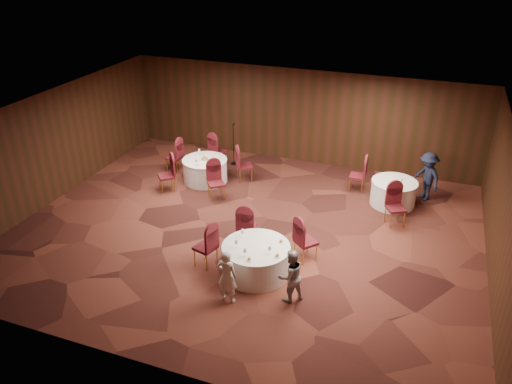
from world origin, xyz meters
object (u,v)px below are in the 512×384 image
(table_right, at_px, (393,193))
(woman_b, at_px, (290,276))
(table_main, at_px, (256,260))
(man_c, at_px, (427,176))
(mic_stand, at_px, (234,153))
(table_left, at_px, (205,170))
(woman_a, at_px, (227,276))

(table_right, distance_m, woman_b, 5.41)
(table_main, relative_size, man_c, 1.06)
(table_main, bearing_deg, woman_b, -32.18)
(table_right, xyz_separation_m, mic_stand, (-5.47, 1.06, 0.04))
(table_left, distance_m, mic_stand, 1.58)
(woman_b, bearing_deg, table_left, -92.40)
(man_c, bearing_deg, woman_b, -65.42)
(woman_b, height_order, man_c, man_c)
(table_main, relative_size, table_left, 1.11)
(table_main, distance_m, man_c, 6.24)
(table_main, relative_size, table_right, 1.21)
(mic_stand, distance_m, man_c, 6.34)
(woman_b, distance_m, man_c, 6.32)
(mic_stand, bearing_deg, woman_a, -68.59)
(woman_a, bearing_deg, table_right, -112.79)
(table_main, xyz_separation_m, woman_a, (-0.23, -1.14, 0.26))
(table_right, bearing_deg, woman_b, -107.09)
(table_right, distance_m, mic_stand, 5.57)
(mic_stand, relative_size, man_c, 0.98)
(table_main, distance_m, woman_b, 1.22)
(woman_b, bearing_deg, man_c, -157.22)
(table_main, xyz_separation_m, woman_b, (1.01, -0.64, 0.25))
(table_right, distance_m, man_c, 1.14)
(table_left, xyz_separation_m, woman_b, (4.23, -4.68, 0.25))
(woman_b, xyz_separation_m, man_c, (2.44, 5.82, 0.12))
(table_main, xyz_separation_m, mic_stand, (-2.87, 5.59, 0.04))
(table_left, relative_size, woman_a, 1.11)
(table_right, height_order, mic_stand, mic_stand)
(mic_stand, xyz_separation_m, woman_b, (3.88, -6.22, 0.21))
(table_main, height_order, table_right, same)
(table_right, xyz_separation_m, woman_b, (-1.59, -5.16, 0.25))
(man_c, bearing_deg, woman_a, -72.94)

